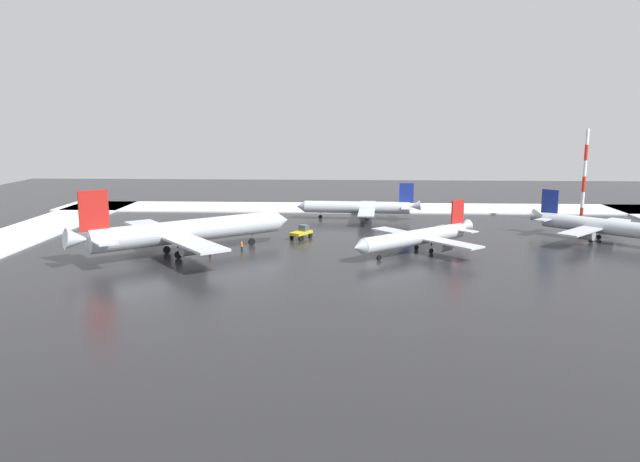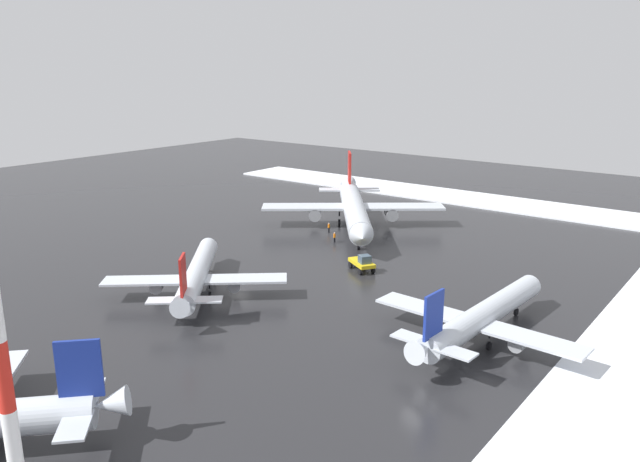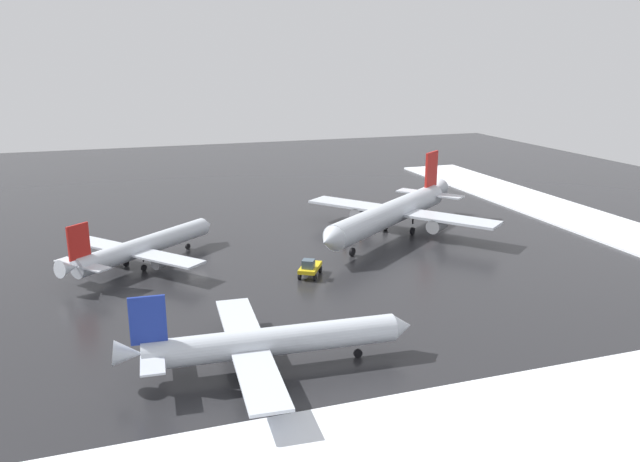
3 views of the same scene
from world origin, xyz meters
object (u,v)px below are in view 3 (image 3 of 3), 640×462
Objects in this scene: pushback_tug at (310,267)px; airplane_distant_tail at (143,247)px; airplane_far_rear at (393,212)px; ground_crew_mid_apron at (361,229)px; ground_crew_by_nose_gear at (345,239)px; airplane_parked_starboard at (266,342)px.

airplane_distant_tail is at bearing -88.68° from pushback_tug.
airplane_far_rear reaches higher than airplane_distant_tail.
airplane_far_rear is 5.72m from ground_crew_mid_apron.
pushback_tug is 14.96m from ground_crew_by_nose_gear.
pushback_tug is at bearing -70.40° from airplane_distant_tail.
airplane_far_rear is 19.19× the size of ground_crew_by_nose_gear.
airplane_parked_starboard reaches higher than ground_crew_mid_apron.
pushback_tug is at bearing -0.48° from airplane_far_rear.
ground_crew_by_nose_gear is at bearing -23.18° from airplane_far_rear.
airplane_far_rear is 9.67m from ground_crew_by_nose_gear.
airplane_parked_starboard is 5.41× the size of pushback_tug.
ground_crew_mid_apron is at bearing -33.84° from ground_crew_by_nose_gear.
airplane_distant_tail is (-8.98, 33.99, -0.02)m from airplane_parked_starboard.
airplane_parked_starboard is at bearing 13.03° from airplane_far_rear.
ground_crew_mid_apron is 1.00× the size of ground_crew_by_nose_gear.
airplane_far_rear is at bearing 158.77° from pushback_tug.
airplane_parked_starboard is 35.16m from airplane_distant_tail.
airplane_parked_starboard is (-29.38, -36.61, -1.15)m from airplane_far_rear.
airplane_distant_tail is at bearing 107.96° from airplane_parked_starboard.
airplane_parked_starboard is at bearing 160.00° from ground_crew_by_nose_gear.
airplane_far_rear reaches higher than ground_crew_by_nose_gear.
airplane_parked_starboard is 16.07× the size of ground_crew_by_nose_gear.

